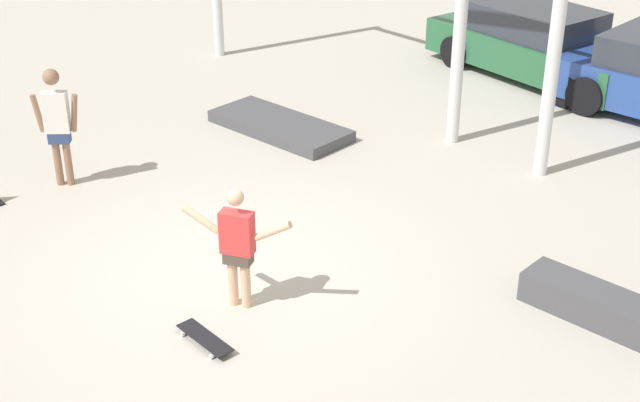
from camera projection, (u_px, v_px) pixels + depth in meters
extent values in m
plane|color=#B2ADA3|center=(236.00, 273.00, 10.72)|extent=(36.00, 36.00, 0.00)
cylinder|color=#DBAD89|center=(233.00, 278.00, 9.98)|extent=(0.11, 0.11, 0.69)
cylinder|color=#DBAD89|center=(246.00, 280.00, 9.94)|extent=(0.11, 0.11, 0.69)
cube|color=#4C4238|center=(238.00, 257.00, 9.83)|extent=(0.36, 0.30, 0.15)
cube|color=#DB3838|center=(237.00, 233.00, 9.69)|extent=(0.41, 0.34, 0.50)
sphere|color=#DBAD89|center=(235.00, 197.00, 9.49)|extent=(0.19, 0.19, 0.19)
cylinder|color=#DBAD89|center=(201.00, 219.00, 9.77)|extent=(0.42, 0.29, 0.30)
cylinder|color=#DBAD89|center=(273.00, 231.00, 9.53)|extent=(0.42, 0.29, 0.30)
cube|color=black|center=(205.00, 338.00, 9.43)|extent=(0.78, 0.22, 0.01)
cylinder|color=silver|center=(228.00, 348.00, 9.34)|extent=(0.05, 0.03, 0.05)
cylinder|color=silver|center=(211.00, 356.00, 9.21)|extent=(0.05, 0.03, 0.05)
cylinder|color=silver|center=(199.00, 326.00, 9.69)|extent=(0.05, 0.03, 0.05)
cylinder|color=silver|center=(183.00, 334.00, 9.56)|extent=(0.05, 0.03, 0.05)
cube|color=#47474C|center=(608.00, 310.00, 9.71)|extent=(1.99, 0.66, 0.36)
cube|color=#47474C|center=(280.00, 126.00, 14.64)|extent=(2.51, 1.21, 0.19)
cylinder|color=silver|center=(560.00, 6.00, 12.09)|extent=(0.20, 0.20, 5.03)
cube|color=#28603D|center=(537.00, 52.00, 16.88)|extent=(4.52, 2.08, 0.64)
cube|color=#2D333D|center=(533.00, 20.00, 16.74)|extent=(2.55, 1.75, 0.53)
cylinder|color=black|center=(622.00, 71.00, 16.43)|extent=(0.65, 0.28, 0.63)
cylinder|color=black|center=(565.00, 89.00, 15.57)|extent=(0.65, 0.28, 0.63)
cylinder|color=black|center=(511.00, 37.00, 18.36)|extent=(0.65, 0.28, 0.63)
cylinder|color=black|center=(455.00, 52.00, 17.50)|extent=(0.65, 0.28, 0.63)
cylinder|color=black|center=(634.00, 71.00, 16.39)|extent=(0.68, 0.27, 0.67)
cylinder|color=black|center=(586.00, 96.00, 15.22)|extent=(0.68, 0.27, 0.67)
cylinder|color=#8C664C|center=(68.00, 158.00, 12.73)|extent=(0.11, 0.11, 0.82)
cylinder|color=#8C664C|center=(57.00, 158.00, 12.72)|extent=(0.11, 0.11, 0.82)
cube|color=navy|center=(59.00, 136.00, 12.57)|extent=(0.32, 0.33, 0.18)
cube|color=silver|center=(56.00, 112.00, 12.40)|extent=(0.36, 0.38, 0.59)
sphere|color=#8C664C|center=(51.00, 77.00, 12.17)|extent=(0.23, 0.23, 0.23)
cylinder|color=#8C664C|center=(74.00, 113.00, 12.42)|extent=(0.16, 0.17, 0.55)
cylinder|color=#8C664C|center=(38.00, 113.00, 12.41)|extent=(0.16, 0.17, 0.55)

